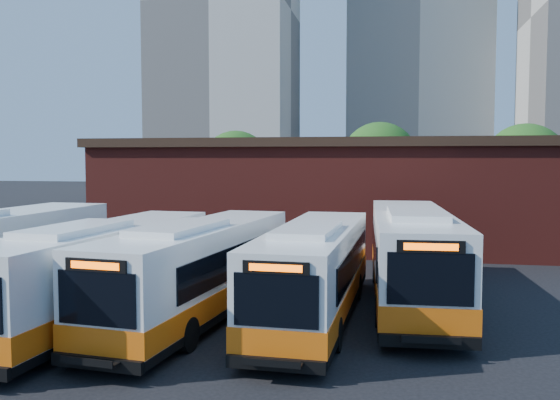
% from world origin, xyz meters
% --- Properties ---
extents(ground, '(220.00, 220.00, 0.00)m').
position_xyz_m(ground, '(0.00, 0.00, 0.00)').
color(ground, black).
extents(bus_west, '(3.38, 12.20, 3.29)m').
position_xyz_m(bus_west, '(-6.18, 0.69, 1.49)').
color(bus_west, white).
rests_on(bus_west, ground).
extents(bus_midwest, '(3.77, 12.20, 3.28)m').
position_xyz_m(bus_midwest, '(-3.20, 1.63, 1.49)').
color(bus_midwest, white).
rests_on(bus_midwest, ground).
extents(bus_mideast, '(2.87, 11.93, 3.23)m').
position_xyz_m(bus_mideast, '(0.54, 2.29, 1.46)').
color(bus_mideast, white).
rests_on(bus_mideast, ground).
extents(bus_east, '(3.20, 13.05, 3.53)m').
position_xyz_m(bus_east, '(3.75, 5.15, 1.60)').
color(bus_east, white).
rests_on(bus_east, ground).
extents(transit_worker, '(0.59, 0.74, 1.77)m').
position_xyz_m(transit_worker, '(0.43, -2.35, 0.89)').
color(transit_worker, '#121334').
rests_on(transit_worker, ground).
extents(depot_building, '(28.60, 12.60, 6.40)m').
position_xyz_m(depot_building, '(0.00, 20.00, 3.26)').
color(depot_building, maroon).
rests_on(depot_building, ground).
extents(tree_west, '(6.00, 6.00, 7.65)m').
position_xyz_m(tree_west, '(-10.00, 32.00, 4.64)').
color(tree_west, '#382314').
rests_on(tree_west, ground).
extents(tree_mid, '(6.56, 6.56, 8.36)m').
position_xyz_m(tree_mid, '(2.00, 34.00, 5.08)').
color(tree_mid, '#382314').
rests_on(tree_mid, ground).
extents(tree_east, '(6.24, 6.24, 7.96)m').
position_xyz_m(tree_east, '(13.00, 31.00, 4.83)').
color(tree_east, '#382314').
rests_on(tree_east, ground).
extents(tower_left, '(20.00, 18.00, 56.20)m').
position_xyz_m(tower_left, '(-22.00, 72.00, 27.84)').
color(tower_left, beige).
rests_on(tower_left, ground).
extents(tower_center, '(22.00, 20.00, 61.20)m').
position_xyz_m(tower_center, '(7.00, 86.00, 30.34)').
color(tower_center, beige).
rests_on(tower_center, ground).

